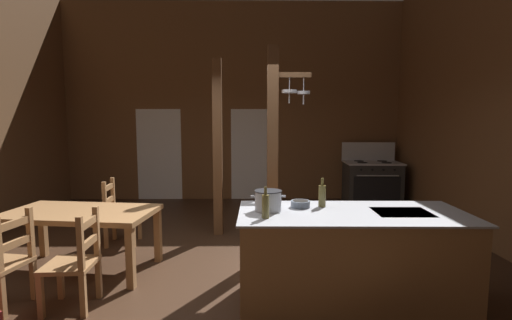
{
  "coord_description": "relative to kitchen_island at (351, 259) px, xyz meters",
  "views": [
    {
      "loc": [
        0.42,
        -4.05,
        1.81
      ],
      "look_at": [
        0.48,
        1.06,
        1.25
      ],
      "focal_mm": 25.71,
      "sensor_mm": 36.0,
      "label": 1
    }
  ],
  "objects": [
    {
      "name": "mixing_bowl_on_counter",
      "position": [
        -0.47,
        0.19,
        0.5
      ],
      "size": [
        0.19,
        0.19,
        0.07
      ],
      "color": "slate",
      "rests_on": "kitchen_island"
    },
    {
      "name": "glazed_panel_back_right",
      "position": [
        -1.01,
        4.89,
        0.56
      ],
      "size": [
        0.84,
        0.01,
        2.05
      ],
      "primitive_type": "cube",
      "color": "white",
      "rests_on": "ground_plane"
    },
    {
      "name": "bottle_short_on_counter",
      "position": [
        -0.84,
        -0.21,
        0.58
      ],
      "size": [
        0.07,
        0.07,
        0.28
      ],
      "color": "brown",
      "rests_on": "kitchen_island"
    },
    {
      "name": "ladderback_chair_near_window",
      "position": [
        -3.33,
        0.0,
        -0.02
      ],
      "size": [
        0.51,
        0.51,
        0.95
      ],
      "color": "#9E7044",
      "rests_on": "ground_plane"
    },
    {
      "name": "bottle_tall_on_counter",
      "position": [
        -0.25,
        0.21,
        0.59
      ],
      "size": [
        0.07,
        0.07,
        0.29
      ],
      "color": "brown",
      "rests_on": "kitchen_island"
    },
    {
      "name": "dining_table",
      "position": [
        -2.99,
        0.87,
        0.18
      ],
      "size": [
        1.8,
        1.1,
        0.74
      ],
      "color": "#9E7044",
      "rests_on": "ground_plane"
    },
    {
      "name": "stove_range",
      "position": [
        1.57,
        4.21,
        0.01
      ],
      "size": [
        1.18,
        0.87,
        1.32
      ],
      "color": "#282828",
      "rests_on": "ground_plane"
    },
    {
      "name": "wall_back",
      "position": [
        -1.38,
        4.97,
        1.73
      ],
      "size": [
        8.26,
        0.14,
        4.39
      ],
      "primitive_type": "cube",
      "color": "brown",
      "rests_on": "ground_plane"
    },
    {
      "name": "support_post_center",
      "position": [
        -1.49,
        2.3,
        0.9
      ],
      "size": [
        0.14,
        0.14,
        2.74
      ],
      "color": "brown",
      "rests_on": "ground_plane"
    },
    {
      "name": "ground_plane",
      "position": [
        -1.38,
        0.65,
        -0.52
      ],
      "size": [
        8.26,
        9.29,
        0.1
      ],
      "primitive_type": "cube",
      "color": "#382316"
    },
    {
      "name": "ladderback_chair_by_post",
      "position": [
        -2.65,
        -0.0,
        -0.02
      ],
      "size": [
        0.46,
        0.46,
        0.95
      ],
      "color": "#9E7044",
      "rests_on": "ground_plane"
    },
    {
      "name": "glazed_door_back_left",
      "position": [
        -3.06,
        4.89,
        0.56
      ],
      "size": [
        1.0,
        0.01,
        2.05
      ],
      "primitive_type": "cube",
      "color": "white",
      "rests_on": "ground_plane"
    },
    {
      "name": "ladderback_chair_at_table_end",
      "position": [
        -2.9,
        1.86,
        -0.02
      ],
      "size": [
        0.47,
        0.47,
        0.95
      ],
      "color": "#9E7044",
      "rests_on": "ground_plane"
    },
    {
      "name": "stockpot_on_counter",
      "position": [
        -0.8,
        0.05,
        0.57
      ],
      "size": [
        0.33,
        0.26,
        0.2
      ],
      "color": "#A8AAB2",
      "rests_on": "kitchen_island"
    },
    {
      "name": "kitchen_island",
      "position": [
        0.0,
        0.0,
        0.0
      ],
      "size": [
        2.18,
        1.0,
        0.94
      ],
      "color": "#9E7044",
      "rests_on": "ground_plane"
    },
    {
      "name": "support_post_with_pot_rack",
      "position": [
        -0.67,
        1.35,
        0.98
      ],
      "size": [
        0.56,
        0.19,
        2.74
      ],
      "color": "brown",
      "rests_on": "ground_plane"
    }
  ]
}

